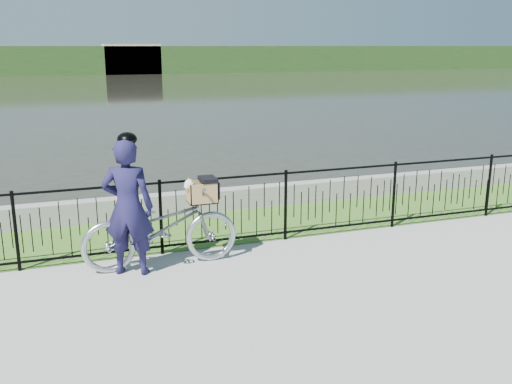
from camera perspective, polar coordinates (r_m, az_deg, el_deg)
name	(u,v)px	position (r m, az deg, el deg)	size (l,w,h in m)	color
ground	(261,286)	(7.56, 0.45, -9.34)	(120.00, 120.00, 0.00)	gray
grass_strip	(210,227)	(9.89, -4.66, -3.55)	(60.00, 2.00, 0.01)	#3D6820
water	(92,93)	(39.70, -16.11, 9.48)	(120.00, 120.00, 0.00)	#28281F
quay_wall	(196,202)	(10.76, -6.04, -0.99)	(60.00, 0.30, 0.40)	gray
fence	(226,211)	(8.80, -3.07, -1.92)	(14.00, 0.06, 1.15)	black
far_treeline	(74,60)	(66.57, -17.73, 12.45)	(120.00, 6.00, 3.00)	#27481B
far_building_right	(132,59)	(65.56, -12.32, 12.85)	(6.00, 3.00, 3.20)	#B1A58E
bicycle_rig	(161,227)	(8.12, -9.46, -3.45)	(2.19, 0.76, 1.26)	#A9AEB5
cyclist	(128,206)	(7.85, -12.68, -1.35)	(0.80, 0.67, 1.95)	#171439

